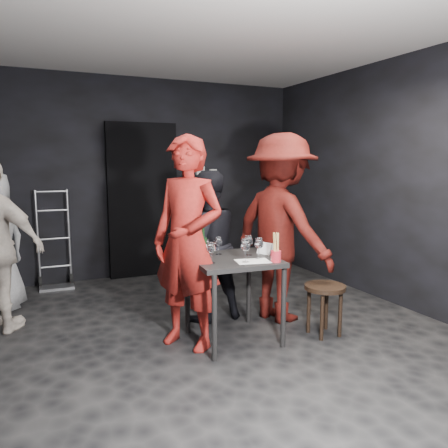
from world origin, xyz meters
name	(u,v)px	position (x,y,z in m)	size (l,w,h in m)	color
floor	(212,339)	(0.00, 0.00, 0.00)	(4.50, 5.00, 0.02)	black
ceiling	(210,23)	(0.00, 0.00, 2.70)	(4.50, 5.00, 0.02)	silver
wall_back	(141,178)	(0.00, 2.50, 1.35)	(4.50, 0.04, 2.70)	black
wall_right	(406,183)	(2.25, 0.00, 1.35)	(0.04, 5.00, 2.70)	black
doorway	(143,201)	(0.00, 2.44, 1.05)	(0.95, 0.10, 2.10)	black
wallbox_upper	(200,171)	(0.85, 2.45, 1.45)	(0.12, 0.06, 0.12)	#B7B7B2
wallbox_lower	(213,174)	(1.05, 2.45, 1.40)	(0.10, 0.06, 0.14)	#B7B7B2
hand_truck	(56,270)	(-1.17, 2.33, 0.22)	(0.41, 0.35, 1.23)	#B2B2B7
tasting_table	(234,269)	(0.17, -0.09, 0.65)	(0.72, 0.72, 0.75)	black
stool	(325,294)	(0.98, -0.33, 0.38)	(0.37, 0.37, 0.47)	black
server_red	(187,221)	(-0.23, -0.03, 1.09)	(0.80, 0.52, 2.18)	maroon
woman_black	(206,246)	(0.15, 0.50, 0.75)	(0.73, 0.40, 1.49)	black
man_maroon	(281,206)	(0.84, 0.21, 1.15)	(1.48, 0.69, 2.30)	#420D09
tasting_mat	(253,261)	(0.26, -0.29, 0.75)	(0.28, 0.19, 0.00)	white
wine_glass_a	(211,252)	(-0.09, -0.21, 0.85)	(0.07, 0.07, 0.20)	white
wine_glass_b	(206,248)	(-0.06, -0.03, 0.84)	(0.07, 0.07, 0.19)	white
wine_glass_c	(219,245)	(0.11, 0.09, 0.84)	(0.07, 0.07, 0.18)	white
wine_glass_d	(245,250)	(0.19, -0.29, 0.86)	(0.08, 0.08, 0.22)	white
wine_glass_e	(259,247)	(0.35, -0.23, 0.85)	(0.08, 0.08, 0.20)	white
wine_glass_f	(249,244)	(0.34, -0.06, 0.85)	(0.08, 0.08, 0.20)	white
wine_bottle	(203,248)	(-0.11, -0.08, 0.86)	(0.07, 0.07, 0.28)	black
breadstick_cup	(276,248)	(0.43, -0.38, 0.87)	(0.09, 0.09, 0.27)	#B0202B
reserved_card	(264,248)	(0.48, -0.08, 0.81)	(0.09, 0.14, 0.11)	white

